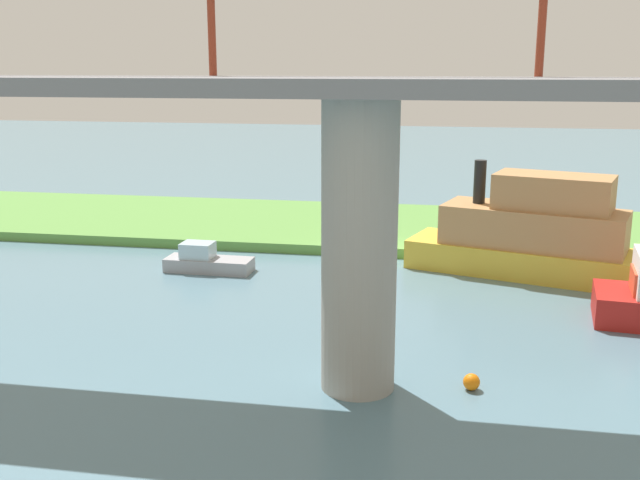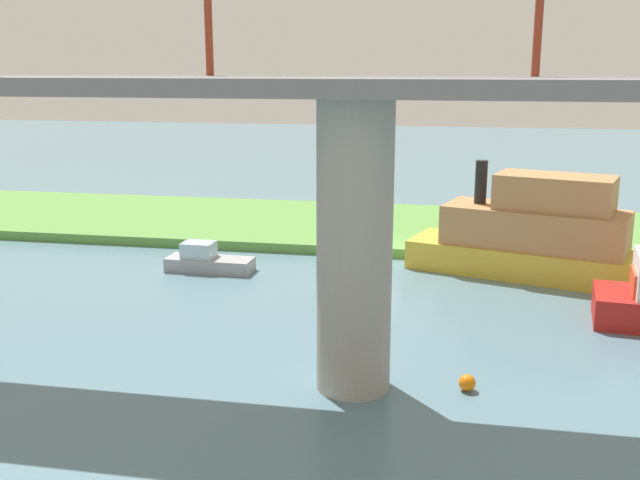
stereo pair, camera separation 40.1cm
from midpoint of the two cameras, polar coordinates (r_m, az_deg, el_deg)
The scene contains 9 objects.
ground_plane at distance 36.82m, azimuth 4.25°, elevation -1.36°, with size 160.00×160.00×0.00m, color slate.
grassy_bank at distance 42.56m, azimuth 5.20°, elevation 0.99°, with size 80.00×12.00×0.50m, color #5B9342.
bridge_pylon at distance 21.11m, azimuth 3.21°, elevation -0.64°, with size 2.17×2.17×8.50m, color #9E998E.
bridge_span at distance 20.50m, azimuth 3.40°, elevation 12.36°, with size 67.78×4.30×3.25m.
person_on_bank at distance 38.75m, azimuth 3.37°, elevation 1.22°, with size 0.50×0.50×1.39m.
mooring_post at distance 38.16m, azimuth 1.27°, elevation 0.52°, with size 0.20×0.20×0.71m, color brown.
riverboat_paddlewheel at distance 34.69m, azimuth -8.34°, elevation -1.58°, with size 4.05×1.53×1.34m.
pontoon_yellow at distance 34.71m, azimuth 16.12°, elevation 0.42°, with size 10.47×6.11×5.08m.
marker_buoy at distance 22.59m, azimuth 11.75°, elevation -10.69°, with size 0.50×0.50×0.50m, color orange.
Camera 2 is at (-4.21, 35.34, 9.37)m, focal length 41.63 mm.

